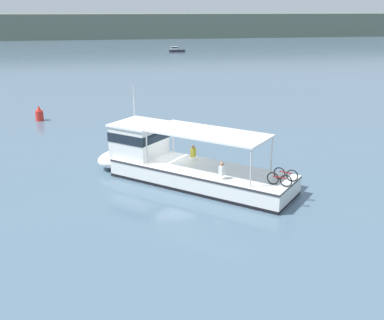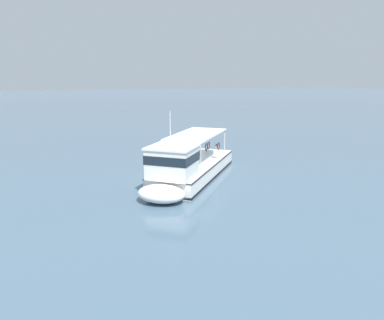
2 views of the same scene
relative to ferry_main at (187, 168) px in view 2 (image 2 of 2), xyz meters
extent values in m
plane|color=slate|center=(-0.14, 1.02, -1.01)|extent=(400.00, 400.00, 0.00)
cube|color=white|center=(1.20, -1.09, -0.46)|extent=(10.15, 9.62, 1.10)
ellipsoid|color=white|center=(-3.40, 3.08, -0.46)|extent=(3.61, 3.66, 1.01)
cube|color=black|center=(1.20, -1.09, -0.91)|extent=(10.18, 9.65, 0.16)
cube|color=#2D2D33|center=(1.20, -1.09, 0.01)|extent=(10.19, 9.67, 0.10)
cube|color=white|center=(-2.06, 1.87, 1.04)|extent=(3.75, 3.76, 1.90)
cube|color=#19232D|center=(-2.06, 1.87, 1.37)|extent=(3.83, 3.84, 0.56)
cube|color=white|center=(-2.06, 1.87, 2.05)|extent=(3.98, 3.99, 0.12)
cube|color=white|center=(1.53, -1.39, 2.14)|extent=(6.94, 6.68, 0.10)
cylinder|color=silver|center=(-1.79, -0.22, 1.09)|extent=(0.08, 0.08, 2.00)
cylinder|color=silver|center=(0.04, 1.80, 1.09)|extent=(0.08, 0.08, 2.00)
cylinder|color=silver|center=(3.02, -4.58, 1.09)|extent=(0.08, 0.08, 2.00)
cylinder|color=silver|center=(4.85, -2.57, 1.09)|extent=(0.08, 0.08, 2.00)
cylinder|color=silver|center=(-2.29, 2.07, 3.21)|extent=(0.06, 0.06, 2.20)
sphere|color=white|center=(-0.13, 2.51, -0.52)|extent=(0.36, 0.36, 0.36)
sphere|color=white|center=(2.32, 0.30, -0.52)|extent=(0.36, 0.36, 0.36)
sphere|color=white|center=(4.61, -1.79, -0.52)|extent=(0.36, 0.36, 0.36)
torus|color=black|center=(4.27, -4.48, 0.42)|extent=(0.53, 0.49, 0.66)
torus|color=black|center=(4.78, -4.95, 0.42)|extent=(0.53, 0.49, 0.66)
cylinder|color=maroon|center=(4.52, -4.71, 0.54)|extent=(0.56, 0.51, 0.06)
torus|color=black|center=(4.87, -3.81, 0.42)|extent=(0.53, 0.49, 0.66)
torus|color=black|center=(5.39, -4.28, 0.42)|extent=(0.53, 0.49, 0.66)
cylinder|color=maroon|center=(5.13, -4.05, 0.54)|extent=(0.56, 0.51, 0.06)
cube|color=white|center=(1.88, -3.20, 0.55)|extent=(0.38, 0.38, 0.52)
sphere|color=#9E7051|center=(1.88, -3.20, 0.92)|extent=(0.20, 0.20, 0.20)
cube|color=yellow|center=(0.99, 0.21, 0.55)|extent=(0.38, 0.38, 0.52)
sphere|color=#9E7051|center=(0.99, 0.21, 0.92)|extent=(0.20, 0.20, 0.20)
camera|label=1|loc=(-3.87, -25.37, 8.70)|focal=43.00mm
camera|label=2|loc=(-23.09, 9.52, 6.29)|focal=34.01mm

